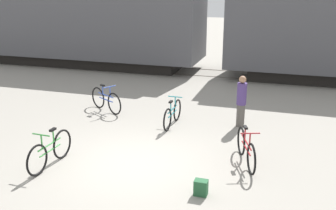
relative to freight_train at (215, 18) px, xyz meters
The scene contains 10 objects.
ground_plane 10.59m from the freight_train, 90.00° to the right, with size 80.00×80.00×0.00m, color gray.
freight_train is the anchor object (origin of this frame).
rail_near 2.72m from the freight_train, 90.00° to the right, with size 69.34×0.07×0.01m, color #4C4238.
rail_far 2.72m from the freight_train, 90.00° to the left, with size 69.34×0.07×0.01m, color #4C4238.
bicycle_teal 7.78m from the freight_train, 88.60° to the right, with size 0.46×1.67×0.86m.
bicycle_green 11.37m from the freight_train, 99.38° to the right, with size 0.46×1.74×0.93m.
bicycle_maroon 10.08m from the freight_train, 74.35° to the right, with size 0.66×1.73×0.93m.
bicycle_blue 7.54m from the freight_train, 109.33° to the right, with size 1.52×0.92×0.94m.
person_in_purple 7.46m from the freight_train, 72.36° to the right, with size 0.29×0.29×1.59m.
backpack 11.67m from the freight_train, 80.22° to the right, with size 0.28×0.20×0.34m.
Camera 1 is at (3.44, -8.14, 4.29)m, focal length 42.00 mm.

